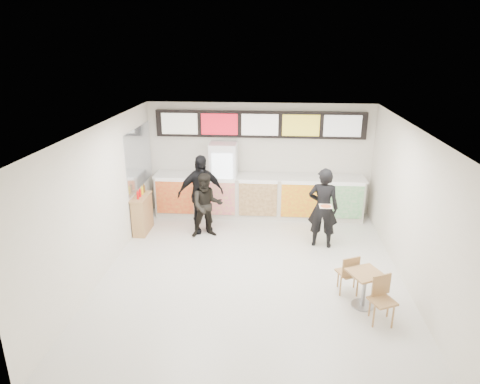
# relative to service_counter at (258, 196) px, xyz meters

# --- Properties ---
(floor) EXTENTS (7.00, 7.00, 0.00)m
(floor) POSITION_rel_service_counter_xyz_m (-0.00, -3.09, -0.57)
(floor) COLOR beige
(floor) RESTS_ON ground
(ceiling) EXTENTS (7.00, 7.00, 0.00)m
(ceiling) POSITION_rel_service_counter_xyz_m (-0.00, -3.09, 2.43)
(ceiling) COLOR white
(ceiling) RESTS_ON wall_back
(wall_back) EXTENTS (6.00, 0.00, 6.00)m
(wall_back) POSITION_rel_service_counter_xyz_m (-0.00, 0.41, 0.93)
(wall_back) COLOR silver
(wall_back) RESTS_ON floor
(wall_left) EXTENTS (0.00, 7.00, 7.00)m
(wall_left) POSITION_rel_service_counter_xyz_m (-3.00, -3.09, 0.93)
(wall_left) COLOR silver
(wall_left) RESTS_ON floor
(wall_right) EXTENTS (0.00, 7.00, 7.00)m
(wall_right) POSITION_rel_service_counter_xyz_m (3.00, -3.09, 0.93)
(wall_right) COLOR silver
(wall_right) RESTS_ON floor
(service_counter) EXTENTS (5.56, 0.77, 1.14)m
(service_counter) POSITION_rel_service_counter_xyz_m (0.00, 0.00, 0.00)
(service_counter) COLOR silver
(service_counter) RESTS_ON floor
(menu_board) EXTENTS (5.50, 0.14, 0.70)m
(menu_board) POSITION_rel_service_counter_xyz_m (0.00, 0.32, 1.88)
(menu_board) COLOR black
(menu_board) RESTS_ON wall_back
(drinks_fridge) EXTENTS (0.70, 0.67, 2.00)m
(drinks_fridge) POSITION_rel_service_counter_xyz_m (-0.93, 0.02, 0.43)
(drinks_fridge) COLOR white
(drinks_fridge) RESTS_ON floor
(mirror_panel) EXTENTS (0.01, 2.00, 1.50)m
(mirror_panel) POSITION_rel_service_counter_xyz_m (-2.99, -0.64, 1.18)
(mirror_panel) COLOR #B2B7BF
(mirror_panel) RESTS_ON wall_left
(customer_main) EXTENTS (0.76, 0.57, 1.87)m
(customer_main) POSITION_rel_service_counter_xyz_m (1.52, -1.69, 0.36)
(customer_main) COLOR black
(customer_main) RESTS_ON floor
(customer_left) EXTENTS (0.90, 0.77, 1.59)m
(customer_left) POSITION_rel_service_counter_xyz_m (-1.18, -1.38, 0.22)
(customer_left) COLOR black
(customer_left) RESTS_ON floor
(customer_mid) EXTENTS (1.24, 0.89, 1.96)m
(customer_mid) POSITION_rel_service_counter_xyz_m (-1.38, -1.08, 0.41)
(customer_mid) COLOR black
(customer_mid) RESTS_ON floor
(pizza_slice) EXTENTS (0.36, 0.36, 0.02)m
(pizza_slice) POSITION_rel_service_counter_xyz_m (1.52, -2.14, 0.58)
(pizza_slice) COLOR beige
(pizza_slice) RESTS_ON customer_main
(cafe_table) EXTENTS (0.92, 1.41, 0.81)m
(cafe_table) POSITION_rel_service_counter_xyz_m (2.03, -4.08, -0.10)
(cafe_table) COLOR tan
(cafe_table) RESTS_ON floor
(condiment_ledge) EXTENTS (0.34, 0.84, 1.12)m
(condiment_ledge) POSITION_rel_service_counter_xyz_m (-2.82, -1.25, -0.09)
(condiment_ledge) COLOR tan
(condiment_ledge) RESTS_ON floor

